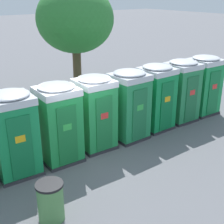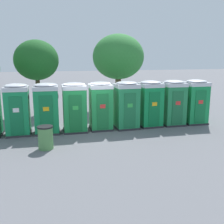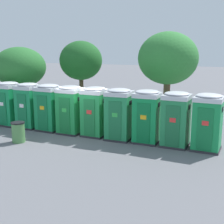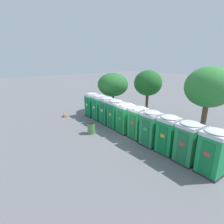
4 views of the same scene
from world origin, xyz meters
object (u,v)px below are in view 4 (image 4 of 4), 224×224
Objects in this scene: street_tree_2 at (209,87)px; traffic_cone at (64,114)px; portapotty_3 at (116,114)px; portapotty_4 at (125,118)px; portapotty_1 at (99,107)px; portapotty_0 at (92,104)px; portapotty_8 at (188,142)px; street_tree_0 at (148,83)px; portapotty_6 at (151,128)px; portapotty_7 at (168,134)px; portapotty_9 at (213,152)px; trash_can at (91,128)px; street_tree_1 at (113,85)px; portapotty_2 at (107,110)px; portapotty_5 at (138,122)px.

street_tree_2 is 13.86m from traffic_cone.
portapotty_4 is at bearing -3.90° from portapotty_3.
portapotty_1 is 1.00× the size of portapotty_4.
portapotty_0 and portapotty_8 have the same top height.
portapotty_1 is at bearing 178.17° from portapotty_8.
portapotty_6 is at bearing -46.29° from street_tree_0.
portapotty_4 is at bearing 179.27° from portapotty_7.
trash_can is at bearing -165.41° from portapotty_9.
street_tree_1 is at bearing 115.61° from portapotty_1.
street_tree_1 reaches higher than portapotty_3.
portapotty_7 is 2.77m from portapotty_9.
street_tree_0 is (-0.39, 4.57, 2.29)m from portapotty_3.
portapotty_4 is 1.00× the size of portapotty_7.
street_tree_1 is at bearing 162.21° from portapotty_7.
portapotty_1 is at bearing 178.33° from portapotty_2.
portapotty_3 is 7.84m from street_tree_2.
portapotty_2 is at bearing 178.17° from portapotty_9.
portapotty_0 is 1.00× the size of portapotty_6.
traffic_cone is at bearing -156.61° from portapotty_3.
portapotty_7 is (5.55, -0.15, 0.00)m from portapotty_3.
portapotty_0 is at bearing -178.77° from portapotty_1.
trash_can is at bearing -63.96° from portapotty_2.
portapotty_5 is (4.16, -0.12, -0.00)m from portapotty_2.
portapotty_0 and portapotty_9 have the same top height.
street_tree_1 is at bearing 133.60° from portapotty_2.
portapotty_2 is 0.52× the size of street_tree_0.
portapotty_0 is at bearing 178.94° from portapotty_5.
portapotty_8 and portapotty_9 have the same top height.
portapotty_2 is 1.00× the size of portapotty_7.
portapotty_2 is 5.15m from street_tree_0.
portapotty_2 and portapotty_9 have the same top height.
traffic_cone is at bearing -106.11° from street_tree_1.
portapotty_5 is at bearing 15.92° from traffic_cone.
street_tree_1 is at bearing 159.24° from portapotty_6.
portapotty_4 reaches higher than traffic_cone.
portapotty_8 is 9.03m from street_tree_0.
portapotty_1 and portapotty_4 have the same top height.
street_tree_0 reaches higher than portapotty_6.
portapotty_9 is 10.21m from street_tree_0.
portapotty_7 is at bearing -2.03° from portapotty_5.
portapotty_5 is at bearing 1.86° from portapotty_4.
portapotty_1 is at bearing -118.11° from street_tree_0.
portapotty_2 is (2.78, -0.01, 0.00)m from portapotty_0.
portapotty_1 is 0.52× the size of street_tree_0.
portapotty_9 is (11.09, -0.35, -0.00)m from portapotty_1.
street_tree_1 is (-4.14, 2.96, 1.87)m from portapotty_3.
portapotty_3 is at bearing 177.44° from portapotty_6.
portapotty_1 is at bearing 177.57° from portapotty_6.
street_tree_2 is at bearing 6.26° from street_tree_0.
portapotty_6 is 1.00× the size of portapotty_9.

